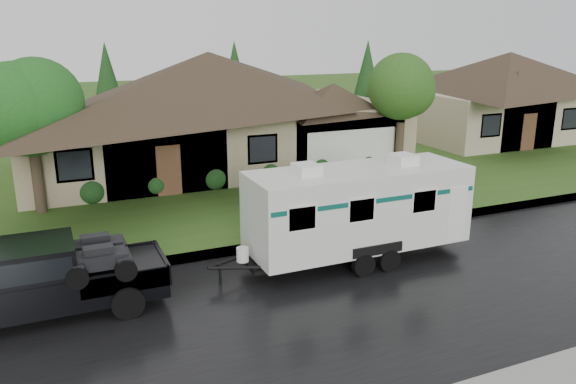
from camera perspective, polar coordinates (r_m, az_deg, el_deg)
The scene contains 11 objects.
ground at distance 16.10m, azimuth -0.59°, elevation -8.57°, with size 140.00×140.00×0.00m, color #31561A.
road at distance 14.46m, azimuth 2.58°, elevation -11.57°, with size 140.00×8.00×0.01m, color black.
curb at distance 17.99m, azimuth -3.40°, elevation -5.61°, with size 140.00×0.50×0.15m, color gray.
lawn at distance 29.79m, azimuth -11.95°, elevation 2.80°, with size 140.00×26.00×0.15m, color #31561A.
house_main at distance 28.64m, azimuth -7.32°, elevation 9.64°, with size 19.44×10.80×6.90m.
house_neighbor at distance 39.60m, azimuth 21.84°, elevation 9.98°, with size 15.12×9.72×6.45m.
tree_left_green at distance 22.31m, azimuth -24.90°, elevation 8.20°, with size 3.56×3.56×5.89m.
tree_right_green at distance 27.20m, azimuth 11.54°, elevation 9.82°, with size 3.29×3.29×5.44m.
shrub_row at distance 24.80m, azimuth -4.74°, elevation 1.83°, with size 13.60×1.00×1.00m.
pickup_truck at distance 14.86m, azimuth -24.00°, elevation -7.93°, with size 5.68×2.16×1.89m.
travel_trailer at distance 16.79m, azimuth 7.12°, elevation -1.55°, with size 7.00×2.46×3.14m.
Camera 1 is at (-5.71, -13.48, 6.69)m, focal length 35.00 mm.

